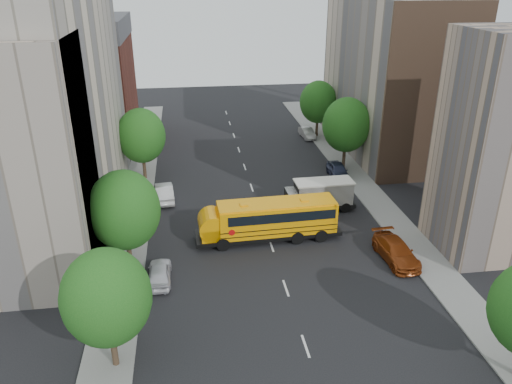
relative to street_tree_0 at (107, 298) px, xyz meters
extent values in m
plane|color=black|center=(11.00, 14.00, -4.64)|extent=(120.00, 120.00, 0.00)
cube|color=slate|center=(-0.50, 19.00, -4.58)|extent=(3.00, 80.00, 0.12)
cube|color=slate|center=(22.50, 19.00, -4.58)|extent=(3.00, 80.00, 0.12)
cube|color=silver|center=(11.00, 24.00, -4.64)|extent=(0.15, 64.00, 0.01)
cube|color=beige|center=(-7.00, 20.00, 5.36)|extent=(10.00, 26.00, 20.00)
cube|color=maroon|center=(-7.00, 42.00, 1.86)|extent=(10.00, 15.00, 13.00)
cube|color=beige|center=(-7.00, 9.50, 3.86)|extent=(10.00, 7.00, 17.00)
cube|color=beige|center=(29.00, 34.00, 4.36)|extent=(10.00, 22.00, 18.00)
cube|color=brown|center=(29.00, 23.00, 4.36)|extent=(10.10, 0.30, 18.00)
cylinder|color=#38281C|center=(0.00, 0.00, -3.29)|extent=(0.36, 0.36, 2.70)
ellipsoid|color=#144C14|center=(0.00, 0.00, 0.01)|extent=(4.80, 4.80, 5.52)
cylinder|color=#38281C|center=(0.00, 10.00, -3.20)|extent=(0.36, 0.36, 2.88)
ellipsoid|color=#144C14|center=(0.00, 10.00, 0.32)|extent=(5.12, 5.12, 5.89)
cylinder|color=#38281C|center=(0.00, 28.00, -3.24)|extent=(0.36, 0.36, 2.81)
ellipsoid|color=#144C14|center=(0.00, 28.00, 0.20)|extent=(4.99, 4.99, 5.74)
cylinder|color=#38281C|center=(22.00, 28.00, -3.16)|extent=(0.36, 0.36, 2.95)
ellipsoid|color=#144C14|center=(22.00, 28.00, 0.44)|extent=(5.25, 5.25, 6.04)
cylinder|color=#38281C|center=(22.00, 40.00, -3.27)|extent=(0.36, 0.36, 2.74)
ellipsoid|color=#144C14|center=(22.00, 40.00, 0.07)|extent=(4.86, 4.86, 5.59)
cube|color=black|center=(10.92, 13.20, -4.05)|extent=(12.07, 3.17, 0.32)
cube|color=#FFA105|center=(11.66, 13.23, -2.66)|extent=(9.72, 3.03, 2.46)
cube|color=#FFA105|center=(6.00, 13.02, -3.41)|extent=(2.01, 2.53, 1.07)
cube|color=black|center=(7.12, 13.06, -2.13)|extent=(0.63, 2.48, 1.28)
cube|color=#FFA105|center=(11.66, 13.23, -1.41)|extent=(9.71, 2.81, 0.15)
cube|color=black|center=(11.88, 13.23, -2.13)|extent=(8.87, 3.06, 0.80)
cube|color=black|center=(11.66, 13.23, -3.52)|extent=(9.72, 3.09, 0.06)
cube|color=black|center=(11.66, 13.23, -3.09)|extent=(9.72, 3.09, 0.06)
cube|color=#FFA105|center=(16.53, 13.41, -2.66)|extent=(0.26, 2.68, 2.46)
cube|color=#FFA105|center=(8.78, 13.12, -1.30)|extent=(0.67, 0.67, 0.11)
cube|color=#FFA105|center=(14.12, 13.32, -1.30)|extent=(0.67, 0.67, 0.11)
cylinder|color=#FFA105|center=(6.00, 13.02, -2.88)|extent=(2.34, 2.54, 2.25)
cylinder|color=red|center=(7.55, 11.63, -3.04)|extent=(0.54, 0.06, 0.53)
cylinder|color=black|center=(6.80, 11.71, -4.11)|extent=(1.08, 0.36, 1.07)
cylinder|color=black|center=(6.70, 14.38, -4.11)|extent=(1.08, 0.36, 1.07)
cylinder|color=black|center=(13.32, 11.95, -4.11)|extent=(1.08, 0.36, 1.07)
cylinder|color=black|center=(13.22, 14.62, -4.11)|extent=(1.08, 0.36, 1.07)
cylinder|color=black|center=(15.46, 12.03, -4.11)|extent=(1.08, 0.36, 1.07)
cylinder|color=black|center=(15.36, 14.70, -4.11)|extent=(1.08, 0.36, 1.07)
cube|color=black|center=(16.40, 18.03, -4.08)|extent=(6.77, 2.40, 0.34)
cube|color=white|center=(16.96, 18.05, -2.91)|extent=(5.20, 2.25, 2.01)
cube|color=white|center=(13.94, 17.97, -3.24)|extent=(1.62, 2.16, 1.34)
cube|color=silver|center=(16.96, 18.05, -1.84)|extent=(5.43, 2.37, 0.13)
cylinder|color=black|center=(13.96, 16.86, -4.17)|extent=(0.95, 0.30, 0.94)
cylinder|color=black|center=(13.91, 19.09, -4.17)|extent=(0.95, 0.30, 0.94)
cylinder|color=black|center=(16.65, 16.92, -4.17)|extent=(0.95, 0.30, 0.94)
cylinder|color=black|center=(16.59, 19.16, -4.17)|extent=(0.95, 0.30, 0.94)
cylinder|color=black|center=(19.11, 16.98, -4.17)|extent=(0.95, 0.30, 0.94)
cylinder|color=black|center=(19.05, 19.22, -4.17)|extent=(0.95, 0.30, 0.94)
imported|color=silver|center=(2.20, 8.17, -3.95)|extent=(1.66, 4.07, 1.38)
imported|color=silver|center=(2.20, 22.25, -3.86)|extent=(2.05, 4.88, 1.57)
imported|color=maroon|center=(20.11, 8.51, -3.87)|extent=(2.52, 5.47, 1.55)
imported|color=#2D3350|center=(20.60, 25.52, -3.87)|extent=(1.99, 4.60, 1.55)
imported|color=gray|center=(20.60, 39.64, -3.98)|extent=(1.73, 4.13, 1.33)
camera|label=1|loc=(4.75, -22.76, 15.85)|focal=35.00mm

